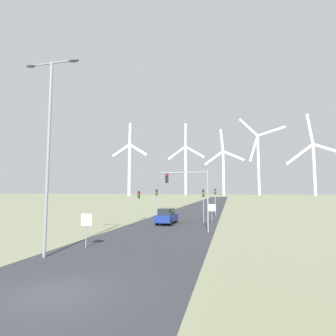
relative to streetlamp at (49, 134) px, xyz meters
name	(u,v)px	position (x,y,z in m)	size (l,w,h in m)	color
ground_plane	(55,295)	(4.19, -4.66, -7.33)	(600.00, 600.00, 0.00)	#757A5B
road_surface	(199,209)	(4.19, 43.34, -7.32)	(10.00, 240.00, 0.01)	#2D2D33
streetlamp	(49,134)	(0.00, 0.00, 0.00)	(3.75, 0.32, 11.90)	gray
stop_sign_near	(86,224)	(1.01, 2.87, -5.73)	(0.81, 0.07, 2.29)	gray
stop_sign_far	(212,210)	(8.53, 18.11, -5.73)	(0.81, 0.07, 2.29)	gray
traffic_light_post_near_left	(139,199)	(-0.81, 18.55, -4.51)	(0.28, 0.34, 3.84)	gray
traffic_light_post_near_right	(203,198)	(7.46, 18.84, -4.36)	(0.28, 0.34, 4.05)	gray
traffic_light_post_mid_left	(157,197)	(0.03, 24.05, -4.32)	(0.28, 0.34, 4.10)	gray
traffic_light_post_mid_right	(215,196)	(8.43, 27.70, -4.24)	(0.28, 0.33, 4.21)	gray
traffic_light_mast_overhead	(190,187)	(6.93, 11.53, -3.09)	(4.76, 0.35, 5.90)	gray
car_approaching	(167,216)	(3.37, 16.59, -6.41)	(1.96, 4.17, 1.83)	navy
wind_turbine_far_left	(129,164)	(-65.58, 177.96, 17.73)	(30.65, 4.13, 57.61)	white
wind_turbine_left	(186,164)	(-30.50, 235.21, 22.09)	(38.57, 14.13, 69.88)	white
wind_turbine_center	(223,167)	(5.32, 228.70, 18.04)	(36.10, 2.60, 60.40)	white
wind_turbine_right	(258,158)	(36.35, 234.29, 26.19)	(38.28, 15.43, 72.82)	white
wind_turbine_far_right	(314,162)	(74.04, 206.80, 18.58)	(42.54, 4.83, 64.21)	white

